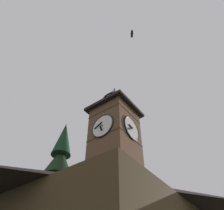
{
  "coord_description": "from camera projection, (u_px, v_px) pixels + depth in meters",
  "views": [
    {
      "loc": [
        9.46,
        5.34,
        1.49
      ],
      "look_at": [
        -2.37,
        -3.4,
        15.41
      ],
      "focal_mm": 35.9,
      "sensor_mm": 36.0,
      "label": 1
    }
  ],
  "objects": [
    {
      "name": "flying_bird_low",
      "position": [
        132.0,
        34.0,
        20.18
      ],
      "size": [
        0.68,
        0.56,
        0.15
      ],
      "color": "black"
    },
    {
      "name": "flying_bird_high",
      "position": [
        125.0,
        100.0,
        24.52
      ],
      "size": [
        0.44,
        0.67,
        0.14
      ],
      "color": "black"
    },
    {
      "name": "clock_tower",
      "position": [
        115.0,
        134.0,
        17.7
      ],
      "size": [
        3.74,
        3.74,
        9.37
      ],
      "color": "brown",
      "rests_on": "building_main"
    }
  ]
}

